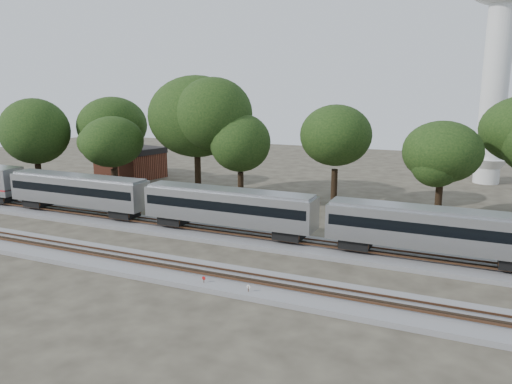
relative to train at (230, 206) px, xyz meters
The scene contains 15 objects.
ground 7.26m from the train, 113.15° to the right, with size 160.00×160.00×0.00m, color #383328.
track_far 3.93m from the train, behind, with size 160.00×5.00×0.73m.
track_near 10.75m from the train, 104.39° to the right, with size 160.00×5.00×0.73m.
train is the anchor object (origin of this frame).
switch_stand_red 12.52m from the train, 72.06° to the right, with size 0.28×0.05×0.87m.
switch_stand_white 14.22m from the train, 57.82° to the right, with size 0.29×0.05×0.91m.
switch_lever 13.35m from the train, 66.20° to the right, with size 0.50×0.30×0.30m, color #512D19.
brick_building 37.35m from the train, 142.23° to the left, with size 11.29×9.03×4.81m.
tree_0 35.18m from the train, 166.09° to the left, with size 8.51×8.51×12.00m.
tree_1 30.42m from the train, 150.14° to the left, with size 9.03×9.03×12.73m.
tree_2 22.71m from the train, 158.03° to the left, with size 7.67×7.67×10.81m.
tree_3 19.78m from the train, 129.89° to the left, with size 10.76×10.76×15.16m.
tree_4 13.86m from the train, 110.97° to the left, with size 7.89×7.89×11.13m.
tree_5 17.94m from the train, 69.60° to the left, with size 8.87×8.87×12.51m.
tree_6 23.35m from the train, 38.57° to the left, with size 7.76×7.76×10.93m.
Camera 1 is at (23.70, -35.39, 14.57)m, focal length 35.00 mm.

